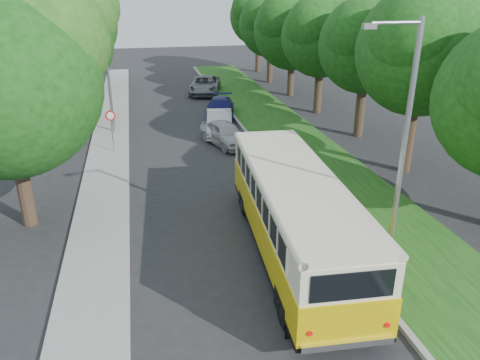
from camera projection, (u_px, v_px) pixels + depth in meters
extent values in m
plane|color=#252527|center=(238.00, 255.00, 16.38)|extent=(120.00, 120.00, 0.00)
cube|color=gray|center=(291.00, 188.00, 21.58)|extent=(0.20, 70.00, 0.15)
cube|color=#134512|center=(338.00, 184.00, 22.05)|extent=(4.50, 70.00, 0.13)
cube|color=gray|center=(103.00, 205.00, 19.90)|extent=(2.20, 70.00, 0.12)
cylinder|color=#332319|center=(410.00, 130.00, 22.96)|extent=(0.56, 0.56, 4.26)
sphere|color=#133E0E|center=(421.00, 51.00, 21.50)|extent=(5.98, 5.98, 5.98)
sphere|color=#133E0E|center=(438.00, 23.00, 21.79)|extent=(4.49, 4.49, 4.49)
sphere|color=#133E0E|center=(415.00, 37.00, 20.36)|extent=(4.19, 4.19, 4.19)
cylinder|color=#332319|center=(361.00, 105.00, 28.48)|extent=(0.56, 0.56, 3.95)
sphere|color=#133E0E|center=(367.00, 45.00, 27.13)|extent=(5.61, 5.61, 5.61)
sphere|color=#133E0E|center=(380.00, 24.00, 27.39)|extent=(4.21, 4.21, 4.21)
sphere|color=#133E0E|center=(360.00, 34.00, 26.06)|extent=(3.92, 3.92, 3.92)
cylinder|color=#332319|center=(318.00, 87.00, 33.83)|extent=(0.56, 0.56, 3.86)
sphere|color=#133E0E|center=(322.00, 36.00, 32.48)|extent=(5.64, 5.64, 5.64)
sphere|color=#133E0E|center=(333.00, 19.00, 32.75)|extent=(4.23, 4.23, 4.23)
sphere|color=#133E0E|center=(314.00, 27.00, 31.41)|extent=(3.95, 3.95, 3.95)
cylinder|color=#332319|center=(291.00, 74.00, 39.27)|extent=(0.56, 0.56, 3.58)
sphere|color=#133E0E|center=(293.00, 30.00, 37.90)|extent=(6.36, 6.36, 6.36)
sphere|color=#133E0E|center=(304.00, 13.00, 38.20)|extent=(4.77, 4.77, 4.77)
sphere|color=#133E0E|center=(285.00, 21.00, 36.69)|extent=(4.45, 4.45, 4.45)
cylinder|color=#332319|center=(270.00, 63.00, 44.62)|extent=(0.56, 0.56, 3.68)
sphere|color=#133E0E|center=(271.00, 25.00, 43.28)|extent=(5.91, 5.91, 5.91)
sphere|color=#133E0E|center=(280.00, 11.00, 43.57)|extent=(4.43, 4.43, 4.43)
sphere|color=#133E0E|center=(264.00, 17.00, 42.16)|extent=(4.14, 4.14, 4.14)
cylinder|color=#332319|center=(258.00, 53.00, 50.03)|extent=(0.56, 0.56, 4.05)
sphere|color=#133E0E|center=(258.00, 16.00, 48.62)|extent=(5.97, 5.97, 5.97)
sphere|color=#133E0E|center=(267.00, 4.00, 48.90)|extent=(4.48, 4.48, 4.48)
sphere|color=#133E0E|center=(252.00, 9.00, 47.48)|extent=(4.18, 4.18, 4.18)
cylinder|color=#332319|center=(23.00, 181.00, 17.78)|extent=(0.56, 0.56, 3.68)
sphere|color=#133E0E|center=(4.00, 83.00, 16.35)|extent=(6.80, 6.80, 6.80)
sphere|color=#133E0E|center=(37.00, 40.00, 16.67)|extent=(5.10, 5.10, 5.10)
cylinder|color=#332319|center=(66.00, 100.00, 30.39)|extent=(0.56, 0.56, 3.68)
sphere|color=#133E0E|center=(58.00, 40.00, 28.95)|extent=(6.80, 6.80, 6.80)
sphere|color=#133E0E|center=(76.00, 16.00, 29.28)|extent=(5.10, 5.10, 5.10)
sphere|color=#133E0E|center=(36.00, 27.00, 27.66)|extent=(4.76, 4.76, 4.76)
cylinder|color=#332319|center=(82.00, 69.00, 41.19)|extent=(0.56, 0.56, 3.68)
sphere|color=#133E0E|center=(77.00, 25.00, 39.76)|extent=(6.80, 6.80, 6.80)
sphere|color=#133E0E|center=(90.00, 8.00, 40.09)|extent=(5.10, 5.10, 5.10)
sphere|color=#133E0E|center=(61.00, 15.00, 38.46)|extent=(4.76, 4.76, 4.76)
cylinder|color=gray|center=(402.00, 163.00, 13.45)|extent=(0.16, 0.16, 8.00)
cylinder|color=gray|center=(397.00, 23.00, 11.82)|extent=(1.40, 0.10, 0.10)
cube|color=gray|center=(369.00, 26.00, 11.70)|extent=(0.35, 0.16, 0.14)
cylinder|color=gray|center=(108.00, 73.00, 28.43)|extent=(0.16, 0.16, 7.50)
cylinder|color=gray|center=(89.00, 11.00, 26.90)|extent=(1.40, 0.10, 0.10)
cube|color=gray|center=(75.00, 12.00, 26.77)|extent=(0.35, 0.16, 0.14)
cylinder|color=gray|center=(112.00, 131.00, 25.81)|extent=(0.06, 0.06, 2.50)
cone|color=red|center=(110.00, 116.00, 25.43)|extent=(0.56, 0.02, 0.56)
cone|color=white|center=(110.00, 116.00, 25.41)|extent=(0.40, 0.02, 0.40)
imported|color=#AEADB2|center=(225.00, 133.00, 27.35)|extent=(2.80, 4.41, 1.40)
imported|color=silver|center=(219.00, 123.00, 29.32)|extent=(2.25, 4.60, 1.45)
imported|color=navy|center=(221.00, 108.00, 33.12)|extent=(2.79, 4.88, 1.33)
imported|color=slate|center=(205.00, 85.00, 40.40)|extent=(3.64, 5.71, 1.47)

